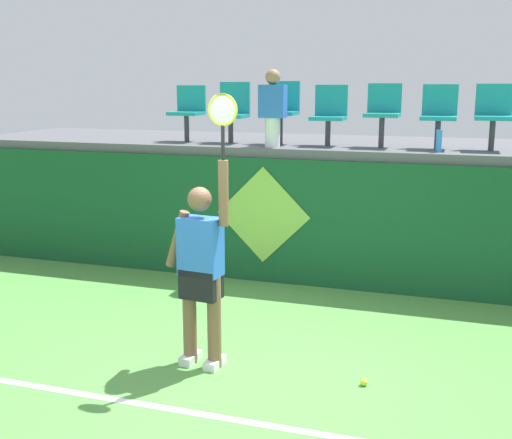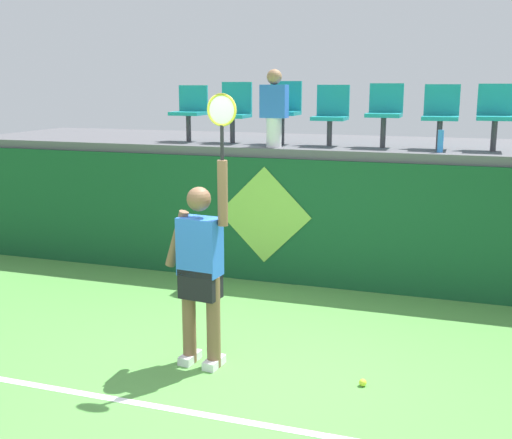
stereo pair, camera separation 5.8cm
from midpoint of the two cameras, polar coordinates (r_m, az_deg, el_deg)
ground_plane at (r=5.91m, az=-0.97°, el=-13.95°), size 40.00×40.00×0.00m
court_back_wall at (r=8.25m, az=5.41°, el=-0.33°), size 11.07×0.20×1.65m
spectator_platform at (r=9.27m, az=7.15°, el=6.55°), size 11.07×2.50×0.12m
court_baseline_stripe at (r=5.30m, az=-3.66°, el=-17.22°), size 9.96×0.08×0.01m
tennis_player at (r=5.85m, az=-5.19°, el=-4.22°), size 0.75×0.30×2.51m
tennis_ball at (r=5.83m, az=9.33°, el=-14.16°), size 0.07×0.07×0.07m
water_bottle at (r=8.09m, az=15.84°, el=6.77°), size 0.07×0.07×0.27m
stadium_chair_0 at (r=9.29m, az=-6.26°, el=9.77°), size 0.44×0.42×0.79m
stadium_chair_1 at (r=9.05m, az=-2.30°, el=9.78°), size 0.44×0.42×0.84m
stadium_chair_2 at (r=8.82m, az=2.14°, el=9.91°), size 0.44×0.42×0.85m
stadium_chair_3 at (r=8.67m, az=6.39°, el=9.50°), size 0.44×0.42×0.80m
stadium_chair_4 at (r=8.55m, az=11.10°, el=9.55°), size 0.44×0.42×0.82m
stadium_chair_5 at (r=8.50m, az=15.85°, el=9.18°), size 0.44×0.42×0.81m
stadium_chair_6 at (r=8.50m, az=20.28°, el=8.95°), size 0.44×0.42×0.82m
spectator_0 at (r=8.39m, az=1.30°, el=10.02°), size 0.34×0.20×1.00m
wall_signage_mount at (r=8.54m, az=0.42°, el=-5.55°), size 1.27×0.01×1.54m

